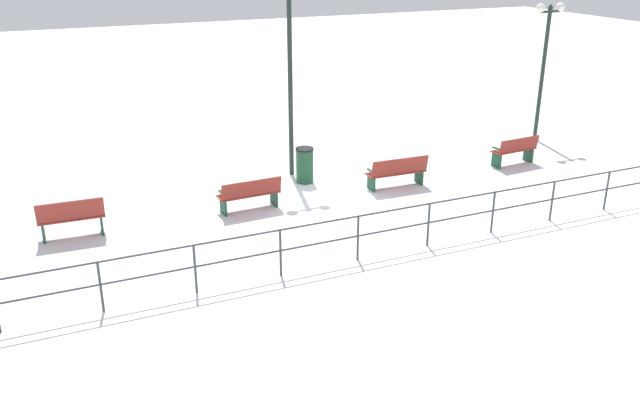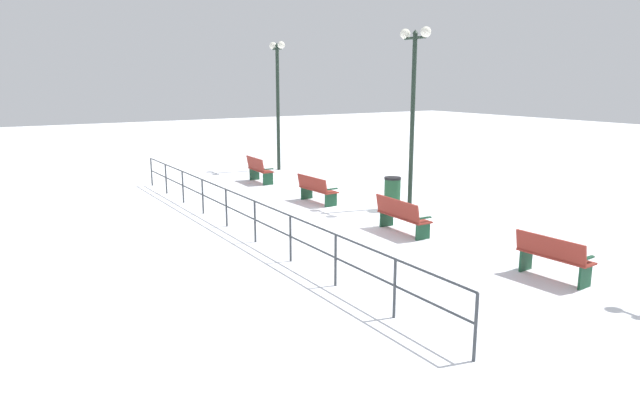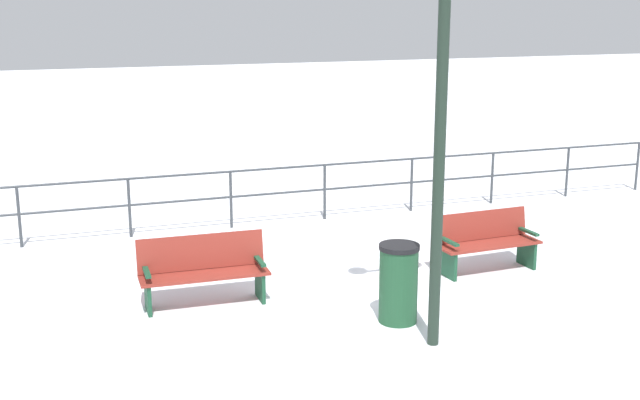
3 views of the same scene
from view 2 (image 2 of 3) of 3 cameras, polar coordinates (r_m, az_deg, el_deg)
The scene contains 9 objects.
ground_plane at distance 16.49m, azimuth 4.01°, elevation -1.55°, with size 80.00×80.00×0.00m, color white.
bench_nearest at distance 12.04m, azimuth 22.27°, elevation -5.22°, with size 0.58×1.50×0.90m.
bench_second at distance 14.63m, azimuth 8.15°, elevation -1.52°, with size 0.58×1.70×0.90m.
bench_third at distance 18.01m, azimuth -0.37°, elevation 1.11°, with size 0.60×1.59×0.86m.
bench_fourth at distance 21.69m, azimuth -6.12°, elevation 3.06°, with size 0.57×1.49×0.97m.
lamppost_middle at distance 17.37m, azimuth 9.33°, elevation 11.23°, with size 0.31×1.20×5.31m.
lamppost_far at distance 24.50m, azimuth -4.26°, elevation 11.28°, with size 0.30×1.03×5.36m.
waterfront_railing at distance 14.50m, azimuth -8.03°, elevation -0.73°, with size 0.05×15.81×1.03m.
trash_bin at distance 17.13m, azimuth 7.24°, elevation 0.63°, with size 0.50×0.50×1.00m.
Camera 2 is at (-9.44, -12.95, 3.87)m, focal length 32.01 mm.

